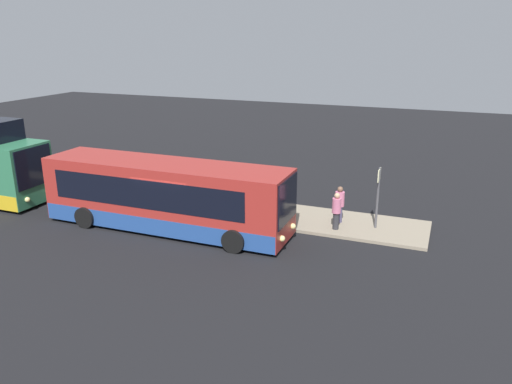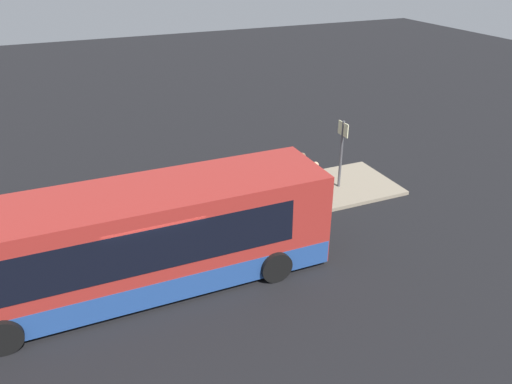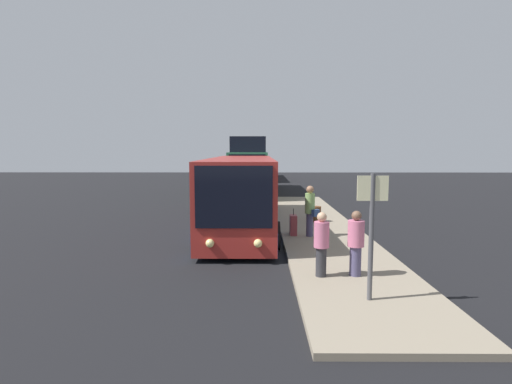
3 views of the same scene
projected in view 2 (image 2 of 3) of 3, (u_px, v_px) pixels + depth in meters
ground at (154, 285)px, 13.78m from camera, size 80.00×80.00×0.00m
platform at (132, 229)px, 16.32m from camera, size 20.00×3.07×0.13m
bus_lead at (131, 244)px, 13.05m from camera, size 10.74×2.73×2.86m
passenger_boarding at (188, 197)px, 16.03m from camera, size 0.59×0.57×1.80m
passenger_waiting at (315, 181)px, 17.44m from camera, size 0.41×0.41×1.57m
passenger_with_bags at (302, 172)px, 18.11m from camera, size 0.56×0.56×1.60m
suitcase at (187, 224)px, 15.77m from camera, size 0.46×0.24×0.96m
sign_post at (342, 147)px, 18.25m from camera, size 0.10×0.62×2.60m
trash_bin at (96, 224)px, 15.81m from camera, size 0.44×0.44×0.65m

